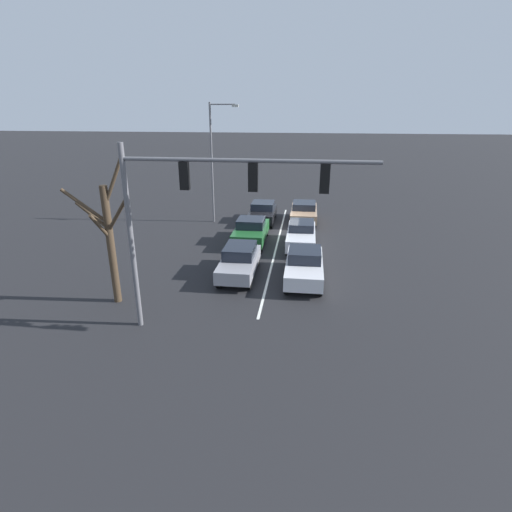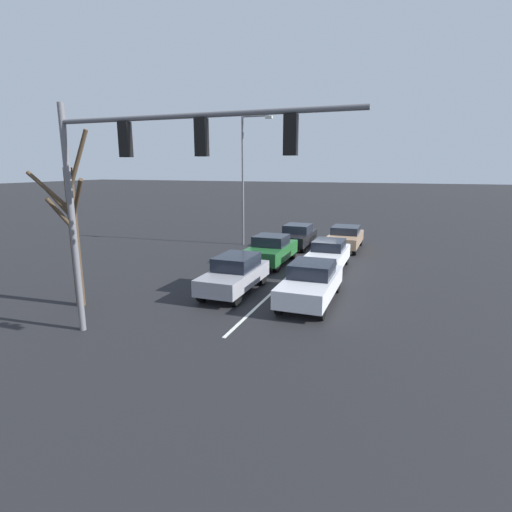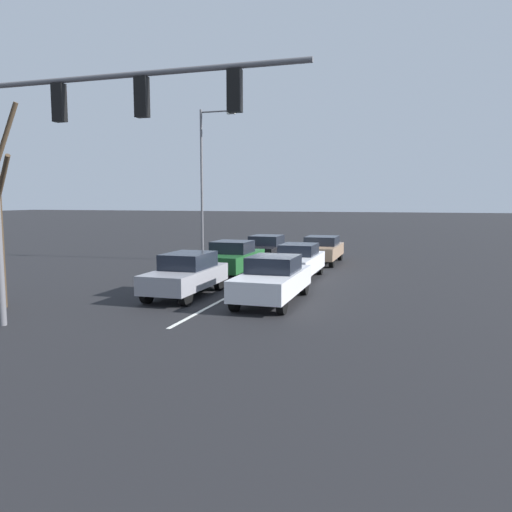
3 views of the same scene
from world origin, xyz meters
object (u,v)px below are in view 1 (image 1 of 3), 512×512
object	(u,v)px
car_white_leftlane_second	(301,235)
street_lamp_right_shoulder	(215,156)
car_gray_midlane_front	(239,261)
car_tan_leftlane_third	(304,212)
car_black_midlane_third	(263,212)
traffic_signal_gantry	(201,200)
bare_tree_near	(109,236)
car_darkgreen_midlane_second	(251,231)
car_silver_leftlane_front	(304,265)

from	to	relation	value
car_white_leftlane_second	street_lamp_right_shoulder	world-z (taller)	street_lamp_right_shoulder
car_white_leftlane_second	street_lamp_right_shoulder	distance (m)	9.24
car_gray_midlane_front	car_tan_leftlane_third	world-z (taller)	car_gray_midlane_front
car_white_leftlane_second	car_black_midlane_third	size ratio (longest dim) A/B	1.09
car_white_leftlane_second	car_tan_leftlane_third	world-z (taller)	car_white_leftlane_second
car_gray_midlane_front	car_black_midlane_third	xyz separation A→B (m)	(0.01, -10.50, -0.05)
car_gray_midlane_front	traffic_signal_gantry	world-z (taller)	traffic_signal_gantry
car_gray_midlane_front	street_lamp_right_shoulder	distance (m)	11.45
car_white_leftlane_second	car_black_midlane_third	world-z (taller)	car_white_leftlane_second
street_lamp_right_shoulder	bare_tree_near	distance (m)	13.92
street_lamp_right_shoulder	bare_tree_near	bearing A→B (deg)	83.93
car_tan_leftlane_third	traffic_signal_gantry	bearing A→B (deg)	78.17
car_black_midlane_third	bare_tree_near	size ratio (longest dim) A/B	0.65
car_darkgreen_midlane_second	car_black_midlane_third	world-z (taller)	car_darkgreen_midlane_second
car_black_midlane_third	car_darkgreen_midlane_second	bearing A→B (deg)	88.14
car_silver_leftlane_front	traffic_signal_gantry	bearing A→B (deg)	55.45
car_black_midlane_third	traffic_signal_gantry	distance (m)	16.53
car_silver_leftlane_front	traffic_signal_gantry	world-z (taller)	traffic_signal_gantry
car_gray_midlane_front	traffic_signal_gantry	xyz separation A→B (m)	(0.34, 5.44, 4.33)
traffic_signal_gantry	bare_tree_near	xyz separation A→B (m)	(4.61, -1.81, -2.06)
car_gray_midlane_front	car_darkgreen_midlane_second	bearing A→B (deg)	-88.11
car_gray_midlane_front	car_tan_leftlane_third	size ratio (longest dim) A/B	0.96
traffic_signal_gantry	car_tan_leftlane_third	bearing A→B (deg)	-101.83
car_silver_leftlane_front	car_white_leftlane_second	bearing A→B (deg)	-86.89
car_darkgreen_midlane_second	bare_tree_near	size ratio (longest dim) A/B	0.67
street_lamp_right_shoulder	bare_tree_near	xyz separation A→B (m)	(1.46, 13.73, -1.83)
car_tan_leftlane_third	traffic_signal_gantry	xyz separation A→B (m)	(3.43, 16.35, 4.36)
car_silver_leftlane_front	car_black_midlane_third	bearing A→B (deg)	-72.67
traffic_signal_gantry	car_gray_midlane_front	bearing A→B (deg)	-93.60
traffic_signal_gantry	street_lamp_right_shoulder	xyz separation A→B (m)	(3.15, -15.53, -0.23)
bare_tree_near	traffic_signal_gantry	bearing A→B (deg)	158.57
car_white_leftlane_second	traffic_signal_gantry	world-z (taller)	traffic_signal_gantry
street_lamp_right_shoulder	car_gray_midlane_front	bearing A→B (deg)	109.06
car_silver_leftlane_front	car_tan_leftlane_third	world-z (taller)	car_silver_leftlane_front
bare_tree_near	car_white_leftlane_second	bearing A→B (deg)	-132.71
car_white_leftlane_second	bare_tree_near	size ratio (longest dim) A/B	0.71
car_silver_leftlane_front	car_darkgreen_midlane_second	xyz separation A→B (m)	(3.48, -5.55, -0.02)
car_tan_leftlane_third	car_darkgreen_midlane_second	bearing A→B (deg)	59.35
car_gray_midlane_front	car_silver_leftlane_front	world-z (taller)	car_silver_leftlane_front
car_black_midlane_third	car_silver_leftlane_front	bearing A→B (deg)	107.33
car_gray_midlane_front	traffic_signal_gantry	bearing A→B (deg)	86.40
car_gray_midlane_front	car_white_leftlane_second	world-z (taller)	car_gray_midlane_front
car_black_midlane_third	bare_tree_near	xyz separation A→B (m)	(4.94, 14.13, 2.32)
car_silver_leftlane_front	car_white_leftlane_second	xyz separation A→B (m)	(0.28, -5.15, -0.02)
car_black_midlane_third	bare_tree_near	bearing A→B (deg)	70.74
car_gray_midlane_front	car_tan_leftlane_third	xyz separation A→B (m)	(-3.08, -10.92, -0.03)
car_silver_leftlane_front	bare_tree_near	bearing A→B (deg)	22.90
car_black_midlane_third	car_gray_midlane_front	bearing A→B (deg)	90.08
car_white_leftlane_second	car_black_midlane_third	xyz separation A→B (m)	(3.04, -5.48, -0.03)
car_silver_leftlane_front	bare_tree_near	xyz separation A→B (m)	(8.25, 3.49, 2.28)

